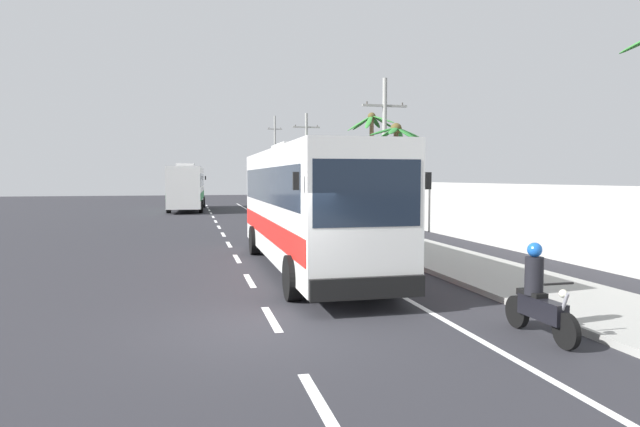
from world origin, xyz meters
The scene contains 16 objects.
ground_plane centered at (0.00, 0.00, 0.00)m, with size 160.00×160.00×0.00m, color #28282D.
sidewalk_kerb centered at (6.80, 10.00, 0.07)m, with size 3.20×90.00×0.14m, color #999993.
lane_markings centered at (2.12, 14.38, 0.00)m, with size 3.45×71.00×0.01m.
boundary_wall centered at (10.60, 14.00, 1.28)m, with size 0.24×60.00×2.56m, color #B2B2AD.
coach_bus_foreground centered at (1.91, 6.51, 2.03)m, with size 2.93×12.00×3.90m.
coach_bus_far_lane centered at (-1.84, 38.42, 2.06)m, with size 3.35×11.89×3.96m.
motorcycle_beside_bus centered at (3.54, 15.82, 0.67)m, with size 0.56×1.96×1.65m.
motorcycle_trailing centered at (4.39, -1.49, 0.67)m, with size 0.56×1.96×1.65m.
pedestrian_near_kerb centered at (7.77, 19.11, 0.96)m, with size 0.36×0.36×1.57m.
utility_pole_mid centered at (8.76, 18.51, 4.28)m, with size 2.53×0.24×8.16m.
utility_pole_far centered at (8.61, 38.48, 4.48)m, with size 2.49×0.24×8.53m.
utility_pole_distant centered at (8.78, 58.45, 5.40)m, with size 1.84×0.24×10.47m.
palm_nearest centered at (10.35, 32.24, 3.68)m, with size 3.13×2.82×4.85m.
palm_second centered at (8.48, 16.09, 4.21)m, with size 2.99×2.76×5.52m.
palm_fourth centered at (10.58, 36.68, 4.49)m, with size 3.39×3.22×5.90m.
palm_farthest centered at (11.10, 27.62, 5.33)m, with size 3.92×3.83×7.43m.
Camera 1 is at (-1.52, -9.88, 2.80)m, focal length 30.86 mm.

